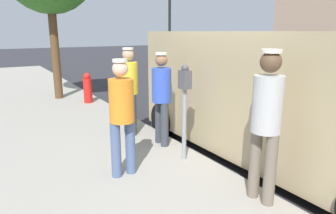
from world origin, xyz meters
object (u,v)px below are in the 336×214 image
at_px(pedestrian_in_blue, 162,93).
at_px(fire_hydrant, 88,88).
at_px(pedestrian_in_gray, 266,117).
at_px(parked_van, 277,93).
at_px(parking_meter_near, 185,96).
at_px(pedestrian_in_orange, 122,111).
at_px(traffic_light_corner, 181,8).
at_px(pedestrian_in_yellow, 129,86).

distance_m(pedestrian_in_blue, fire_hydrant, 4.02).
xyz_separation_m(pedestrian_in_gray, parked_van, (-1.40, -1.00, -0.05)).
bearing_deg(parked_van, parking_meter_near, -18.56).
bearing_deg(pedestrian_in_blue, parked_van, 139.27).
height_order(parking_meter_near, pedestrian_in_blue, pedestrian_in_blue).
distance_m(pedestrian_in_orange, pedestrian_in_blue, 1.32).
bearing_deg(fire_hydrant, pedestrian_in_orange, 78.76).
xyz_separation_m(pedestrian_in_gray, traffic_light_corner, (-8.22, -14.09, 2.32)).
relative_size(pedestrian_in_orange, fire_hydrant, 1.92).
height_order(pedestrian_in_blue, parked_van, parked_van).
distance_m(pedestrian_in_orange, fire_hydrant, 4.88).
height_order(pedestrian_in_orange, pedestrian_in_blue, pedestrian_in_blue).
relative_size(parked_van, traffic_light_corner, 1.00).
bearing_deg(fire_hydrant, pedestrian_in_blue, 91.89).
distance_m(pedestrian_in_gray, pedestrian_in_blue, 2.27).
distance_m(pedestrian_in_yellow, traffic_light_corner, 14.11).
bearing_deg(pedestrian_in_blue, pedestrian_in_gray, 91.72).
relative_size(parked_van, fire_hydrant, 6.07).
relative_size(pedestrian_in_blue, traffic_light_corner, 0.32).
bearing_deg(traffic_light_corner, pedestrian_in_gray, 59.75).
xyz_separation_m(parking_meter_near, pedestrian_in_orange, (1.05, 0.01, -0.09)).
xyz_separation_m(pedestrian_in_yellow, parked_van, (-1.71, 2.11, 0.03)).
bearing_deg(fire_hydrant, parking_meter_near, 91.21).
xyz_separation_m(pedestrian_in_yellow, pedestrian_in_blue, (-0.24, 0.84, -0.03)).
bearing_deg(traffic_light_corner, parking_meter_near, 56.55).
xyz_separation_m(pedestrian_in_orange, pedestrian_in_blue, (-1.08, -0.77, 0.00)).
bearing_deg(pedestrian_in_gray, traffic_light_corner, -120.25).
xyz_separation_m(parked_van, fire_hydrant, (1.60, -5.25, -0.59)).
bearing_deg(fire_hydrant, pedestrian_in_yellow, 88.00).
relative_size(pedestrian_in_gray, fire_hydrant, 2.11).
bearing_deg(pedestrian_in_blue, fire_hydrant, -88.11).
height_order(pedestrian_in_blue, fire_hydrant, pedestrian_in_blue).
distance_m(pedestrian_in_yellow, fire_hydrant, 3.19).
xyz_separation_m(parking_meter_near, fire_hydrant, (0.10, -4.74, -0.61)).
distance_m(parked_van, fire_hydrant, 5.52).
relative_size(parking_meter_near, fire_hydrant, 1.77).
bearing_deg(pedestrian_in_orange, fire_hydrant, -101.24).
xyz_separation_m(parking_meter_near, parked_van, (-1.50, 0.50, -0.03)).
distance_m(pedestrian_in_orange, pedestrian_in_gray, 1.89).
distance_m(pedestrian_in_yellow, pedestrian_in_blue, 0.87).
bearing_deg(parked_van, pedestrian_in_yellow, -50.91).
relative_size(pedestrian_in_orange, pedestrian_in_yellow, 0.97).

